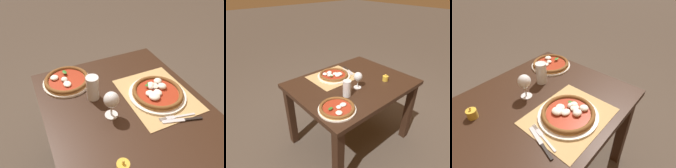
# 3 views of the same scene
# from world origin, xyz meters

# --- Properties ---
(ground_plane) EXTENTS (24.00, 24.00, 0.00)m
(ground_plane) POSITION_xyz_m (0.00, 0.00, 0.00)
(ground_plane) COLOR #473D33
(dining_table) EXTENTS (1.13, 0.88, 0.74)m
(dining_table) POSITION_xyz_m (0.00, 0.00, 0.63)
(dining_table) COLOR black
(dining_table) RESTS_ON ground
(paper_placemat) EXTENTS (0.45, 0.37, 0.00)m
(paper_placemat) POSITION_xyz_m (0.07, -0.21, 0.74)
(paper_placemat) COLOR tan
(paper_placemat) RESTS_ON dining_table
(pizza_near) EXTENTS (0.33, 0.33, 0.05)m
(pizza_near) POSITION_xyz_m (0.06, -0.20, 0.76)
(pizza_near) COLOR silver
(pizza_near) RESTS_ON paper_placemat
(pizza_far) EXTENTS (0.30, 0.30, 0.05)m
(pizza_far) POSITION_xyz_m (0.40, 0.24, 0.76)
(pizza_far) COLOR silver
(pizza_far) RESTS_ON dining_table
(wine_glass) EXTENTS (0.08, 0.08, 0.16)m
(wine_glass) POSITION_xyz_m (0.03, 0.10, 0.85)
(wine_glass) COLOR silver
(wine_glass) RESTS_ON dining_table
(pint_glass) EXTENTS (0.07, 0.07, 0.15)m
(pint_glass) POSITION_xyz_m (0.20, 0.14, 0.81)
(pint_glass) COLOR silver
(pint_glass) RESTS_ON dining_table
(fork) EXTENTS (0.06, 0.20, 0.00)m
(fork) POSITION_xyz_m (-0.13, -0.20, 0.75)
(fork) COLOR #B7B7BC
(fork) RESTS_ON paper_placemat
(knife) EXTENTS (0.08, 0.21, 0.01)m
(knife) POSITION_xyz_m (-0.16, -0.21, 0.75)
(knife) COLOR black
(knife) RESTS_ON paper_placemat
(votive_candle) EXTENTS (0.06, 0.06, 0.07)m
(votive_candle) POSITION_xyz_m (-0.27, 0.19, 0.76)
(votive_candle) COLOR gold
(votive_candle) RESTS_ON dining_table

